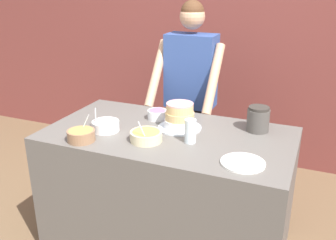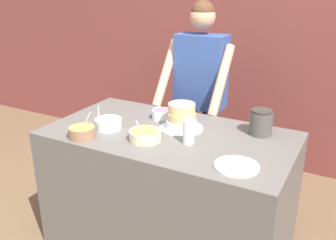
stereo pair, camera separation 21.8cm
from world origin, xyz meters
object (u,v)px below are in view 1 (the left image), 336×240
at_px(cake, 180,117).
at_px(ceramic_plate, 243,163).
at_px(frosting_bowl_olive, 81,135).
at_px(frosting_bowl_purple, 157,114).
at_px(drinking_glass, 190,131).
at_px(stoneware_jar, 258,119).
at_px(frosting_bowl_yellow, 146,136).
at_px(frosting_bowl_pink, 106,125).
at_px(person_baker, 190,83).

relative_size(cake, ceramic_plate, 1.20).
distance_m(frosting_bowl_olive, frosting_bowl_purple, 0.60).
height_order(frosting_bowl_purple, drinking_glass, drinking_glass).
bearing_deg(stoneware_jar, frosting_bowl_olive, -149.10).
relative_size(cake, frosting_bowl_olive, 1.70).
bearing_deg(frosting_bowl_yellow, cake, 67.32).
bearing_deg(frosting_bowl_pink, ceramic_plate, -7.37).
xyz_separation_m(person_baker, frosting_bowl_purple, (-0.04, -0.58, -0.09)).
bearing_deg(person_baker, frosting_bowl_purple, -94.44).
bearing_deg(frosting_bowl_olive, frosting_bowl_pink, 75.32).
relative_size(cake, frosting_bowl_purple, 2.10).
bearing_deg(stoneware_jar, frosting_bowl_yellow, -144.38).
xyz_separation_m(frosting_bowl_yellow, stoneware_jar, (0.61, 0.43, 0.05)).
height_order(frosting_bowl_yellow, stoneware_jar, stoneware_jar).
height_order(frosting_bowl_purple, ceramic_plate, frosting_bowl_purple).
xyz_separation_m(person_baker, frosting_bowl_yellow, (0.05, -0.96, -0.09)).
distance_m(ceramic_plate, stoneware_jar, 0.51).
relative_size(cake, drinking_glass, 1.97).
height_order(cake, frosting_bowl_pink, cake).
xyz_separation_m(frosting_bowl_yellow, ceramic_plate, (0.62, -0.07, -0.03)).
height_order(frosting_bowl_pink, ceramic_plate, frosting_bowl_pink).
xyz_separation_m(frosting_bowl_pink, drinking_glass, (0.58, 0.04, 0.04)).
xyz_separation_m(cake, frosting_bowl_olive, (-0.49, -0.43, -0.04)).
bearing_deg(drinking_glass, frosting_bowl_pink, -176.29).
height_order(frosting_bowl_yellow, drinking_glass, frosting_bowl_yellow).
bearing_deg(cake, person_baker, 103.76).
distance_m(cake, frosting_bowl_yellow, 0.30).
distance_m(frosting_bowl_pink, frosting_bowl_purple, 0.40).
xyz_separation_m(person_baker, frosting_bowl_pink, (-0.27, -0.91, -0.09)).
relative_size(drinking_glass, ceramic_plate, 0.61).
bearing_deg(person_baker, frosting_bowl_olive, -106.20).
relative_size(frosting_bowl_olive, frosting_bowl_purple, 1.24).
xyz_separation_m(frosting_bowl_purple, drinking_glass, (0.35, -0.29, 0.04)).
bearing_deg(frosting_bowl_yellow, frosting_bowl_pink, 171.25).
bearing_deg(drinking_glass, cake, 126.80).
relative_size(person_baker, cake, 5.71).
bearing_deg(ceramic_plate, stoneware_jar, 91.52).
bearing_deg(cake, ceramic_plate, -34.74).
bearing_deg(frosting_bowl_purple, frosting_bowl_yellow, -75.90).
bearing_deg(ceramic_plate, frosting_bowl_purple, 147.63).
xyz_separation_m(ceramic_plate, stoneware_jar, (-0.01, 0.51, 0.08)).
height_order(cake, frosting_bowl_purple, cake).
distance_m(person_baker, ceramic_plate, 1.24).
bearing_deg(cake, frosting_bowl_yellow, -112.68).
height_order(frosting_bowl_pink, drinking_glass, frosting_bowl_pink).
bearing_deg(frosting_bowl_purple, frosting_bowl_pink, -124.13).
xyz_separation_m(frosting_bowl_olive, frosting_bowl_purple, (0.28, 0.53, -0.00)).
height_order(frosting_bowl_purple, stoneware_jar, stoneware_jar).
xyz_separation_m(frosting_bowl_olive, drinking_glass, (0.63, 0.24, 0.04)).
xyz_separation_m(frosting_bowl_pink, frosting_bowl_olive, (-0.05, -0.20, 0.00)).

